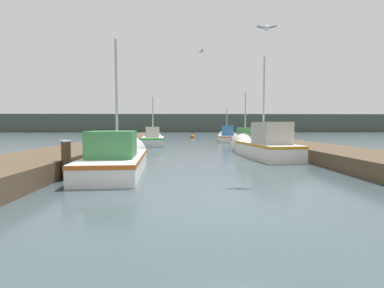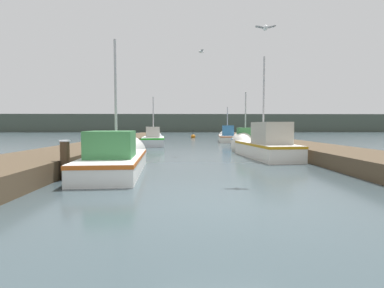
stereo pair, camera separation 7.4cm
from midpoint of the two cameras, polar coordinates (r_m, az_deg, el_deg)
ground_plane at (r=5.69m, az=6.24°, el=-11.27°), size 200.00×200.00×0.00m
dock_left at (r=21.99m, az=-13.85°, el=0.30°), size 2.69×40.00×0.51m
dock_right at (r=22.36m, az=14.44°, el=0.35°), size 2.69×40.00×0.51m
distant_shore_ridge at (r=74.32m, az=-1.03°, el=3.95°), size 120.00×16.00×4.03m
fishing_boat_0 at (r=10.17m, az=-13.92°, el=-2.50°), size 1.96×5.84×4.62m
fishing_boat_1 at (r=14.34m, az=12.98°, el=-0.25°), size 2.06×5.87×4.95m
fishing_boat_2 at (r=18.98m, az=9.85°, el=0.41°), size 1.85×5.25×3.87m
fishing_boat_3 at (r=22.76m, az=-7.51°, el=0.90°), size 1.93×5.41×3.99m
fishing_boat_4 at (r=27.95m, az=6.50°, el=1.40°), size 1.96×6.03×3.59m
mooring_piling_0 at (r=8.71m, az=-23.07°, el=-2.78°), size 0.28×0.28×1.06m
mooring_piling_1 at (r=27.14m, az=-8.73°, el=1.86°), size 0.25×0.25×1.36m
channel_buoy at (r=35.31m, az=0.01°, el=1.41°), size 0.53×0.53×1.03m
seagull_lead at (r=9.06m, az=13.79°, el=20.69°), size 0.55×0.29×0.12m
seagull_1 at (r=16.17m, az=1.61°, el=17.17°), size 0.30×0.56×0.12m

